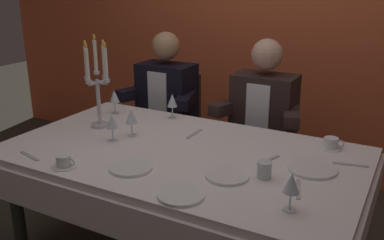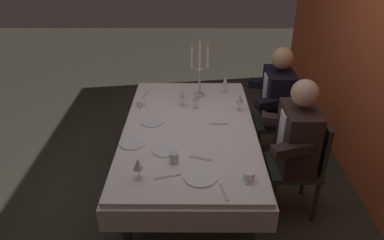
% 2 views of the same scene
% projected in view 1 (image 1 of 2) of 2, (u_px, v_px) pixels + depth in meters
% --- Properties ---
extents(back_wall, '(6.00, 0.12, 2.70)m').
position_uv_depth(back_wall, '(282.00, 12.00, 3.51)').
color(back_wall, '#E25E35').
rests_on(back_wall, ground_plane).
extents(dining_table, '(1.94, 1.14, 0.74)m').
position_uv_depth(dining_table, '(181.00, 170.00, 2.36)').
color(dining_table, white).
rests_on(dining_table, ground_plane).
extents(candelabra, '(0.19, 0.19, 0.57)m').
position_uv_depth(candelabra, '(97.00, 84.00, 2.60)').
color(candelabra, silver).
rests_on(candelabra, dining_table).
extents(dinner_plate_0, '(0.24, 0.24, 0.01)m').
position_uv_depth(dinner_plate_0, '(312.00, 169.00, 2.08)').
color(dinner_plate_0, white).
rests_on(dinner_plate_0, dining_table).
extents(dinner_plate_1, '(0.21, 0.21, 0.01)m').
position_uv_depth(dinner_plate_1, '(227.00, 176.00, 2.01)').
color(dinner_plate_1, white).
rests_on(dinner_plate_1, dining_table).
extents(dinner_plate_2, '(0.21, 0.21, 0.01)m').
position_uv_depth(dinner_plate_2, '(131.00, 168.00, 2.09)').
color(dinner_plate_2, white).
rests_on(dinner_plate_2, dining_table).
extents(dinner_plate_3, '(0.21, 0.21, 0.01)m').
position_uv_depth(dinner_plate_3, '(181.00, 195.00, 1.83)').
color(dinner_plate_3, white).
rests_on(dinner_plate_3, dining_table).
extents(wine_glass_0, '(0.07, 0.07, 0.16)m').
position_uv_depth(wine_glass_0, '(114.00, 97.00, 2.91)').
color(wine_glass_0, silver).
rests_on(wine_glass_0, dining_table).
extents(wine_glass_1, '(0.07, 0.07, 0.16)m').
position_uv_depth(wine_glass_1, '(291.00, 184.00, 1.69)').
color(wine_glass_1, silver).
rests_on(wine_glass_1, dining_table).
extents(wine_glass_2, '(0.07, 0.07, 0.16)m').
position_uv_depth(wine_glass_2, '(172.00, 101.00, 2.81)').
color(wine_glass_2, silver).
rests_on(wine_glass_2, dining_table).
extents(wine_glass_3, '(0.07, 0.07, 0.16)m').
position_uv_depth(wine_glass_3, '(131.00, 117.00, 2.49)').
color(wine_glass_3, silver).
rests_on(wine_glass_3, dining_table).
extents(wine_glass_4, '(0.07, 0.07, 0.16)m').
position_uv_depth(wine_glass_4, '(112.00, 122.00, 2.41)').
color(wine_glass_4, silver).
rests_on(wine_glass_4, dining_table).
extents(water_tumbler_0, '(0.07, 0.07, 0.08)m').
position_uv_depth(water_tumbler_0, '(264.00, 170.00, 1.99)').
color(water_tumbler_0, silver).
rests_on(water_tumbler_0, dining_table).
extents(coffee_cup_0, '(0.13, 0.12, 0.06)m').
position_uv_depth(coffee_cup_0, '(64.00, 162.00, 2.11)').
color(coffee_cup_0, white).
rests_on(coffee_cup_0, dining_table).
extents(coffee_cup_1, '(0.13, 0.12, 0.06)m').
position_uv_depth(coffee_cup_1, '(331.00, 144.00, 2.34)').
color(coffee_cup_1, white).
rests_on(coffee_cup_1, dining_table).
extents(fork_0, '(0.02, 0.17, 0.01)m').
position_uv_depth(fork_0, '(194.00, 134.00, 2.55)').
color(fork_0, '#B7B7BC').
rests_on(fork_0, dining_table).
extents(knife_1, '(0.07, 0.19, 0.01)m').
position_uv_depth(knife_1, '(298.00, 189.00, 1.89)').
color(knife_1, '#B7B7BC').
rests_on(knife_1, dining_table).
extents(spoon_2, '(0.17, 0.06, 0.01)m').
position_uv_depth(spoon_2, '(30.00, 156.00, 2.24)').
color(spoon_2, '#B7B7BC').
rests_on(spoon_2, dining_table).
extents(fork_3, '(0.17, 0.05, 0.01)m').
position_uv_depth(fork_3, '(351.00, 165.00, 2.13)').
color(fork_3, '#B7B7BC').
rests_on(fork_3, dining_table).
extents(spoon_4, '(0.07, 0.17, 0.01)m').
position_uv_depth(spoon_4, '(268.00, 160.00, 2.19)').
color(spoon_4, '#B7B7BC').
rests_on(spoon_4, dining_table).
extents(seated_diner_0, '(0.63, 0.48, 1.24)m').
position_uv_depth(seated_diner_0, '(167.00, 97.00, 3.34)').
color(seated_diner_0, '#272E26').
rests_on(seated_diner_0, ground_plane).
extents(seated_diner_1, '(0.63, 0.48, 1.24)m').
position_uv_depth(seated_diner_1, '(264.00, 112.00, 2.99)').
color(seated_diner_1, '#272E26').
rests_on(seated_diner_1, ground_plane).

